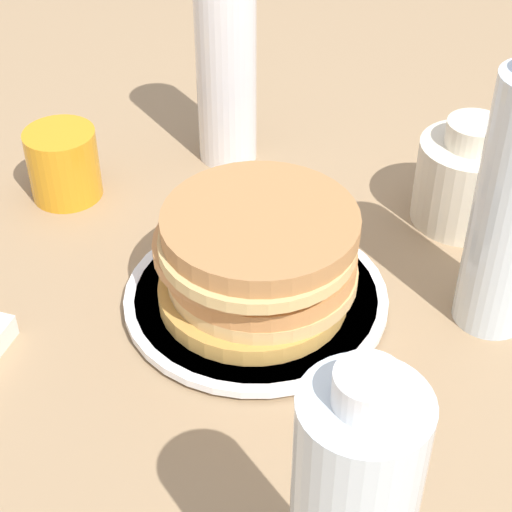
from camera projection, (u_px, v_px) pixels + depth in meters
The scene contains 6 objects.
ground_plane at pixel (262, 319), 0.73m from camera, with size 4.00×4.00×0.00m, color #9E7F5B.
plate at pixel (256, 298), 0.74m from camera, with size 0.23×0.23×0.01m.
pancake_stack at pixel (258, 256), 0.71m from camera, with size 0.17×0.17×0.09m.
juice_glass at pixel (63, 164), 0.86m from camera, with size 0.07×0.07×0.07m.
cream_jug at pixel (466, 178), 0.82m from camera, with size 0.10×0.10×0.11m.
water_bottle_near at pixel (226, 59), 0.87m from camera, with size 0.06×0.06×0.24m.
Camera 1 is at (-0.15, 0.51, 0.50)m, focal length 60.00 mm.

